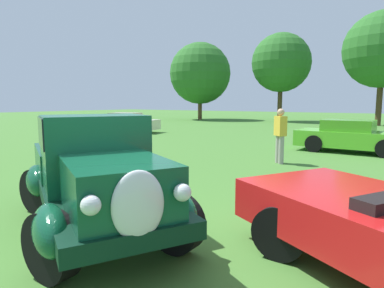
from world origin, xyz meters
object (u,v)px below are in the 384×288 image
(show_car_lime, at_px, (351,136))
(spectator_near_truck, at_px, (280,134))
(feature_pickup_truck, at_px, (95,172))
(show_car_cream, at_px, (127,123))

(show_car_lime, xyz_separation_m, spectator_near_truck, (-1.42, -3.75, 0.31))
(feature_pickup_truck, bearing_deg, spectator_near_truck, 86.78)
(show_car_cream, bearing_deg, feature_pickup_truck, -46.00)
(feature_pickup_truck, height_order, show_car_lime, feature_pickup_truck)
(show_car_cream, bearing_deg, show_car_lime, -5.18)
(feature_pickup_truck, relative_size, spectator_near_truck, 2.57)
(show_car_cream, bearing_deg, spectator_near_truck, -22.95)
(feature_pickup_truck, distance_m, spectator_near_truck, 6.75)
(show_car_cream, distance_m, spectator_near_truck, 12.66)
(show_car_cream, xyz_separation_m, show_car_lime, (13.08, -1.19, 0.00))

